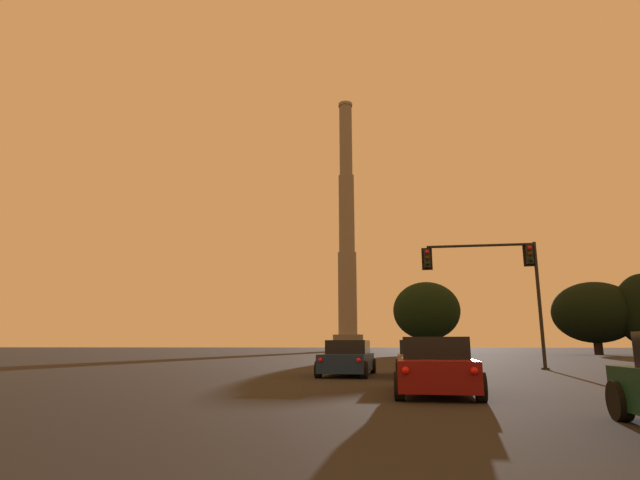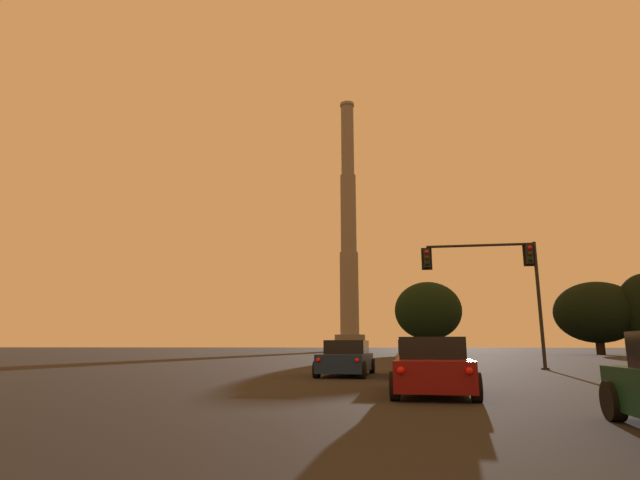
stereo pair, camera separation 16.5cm
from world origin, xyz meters
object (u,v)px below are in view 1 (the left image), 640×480
traffic_light_overhead_right (499,271)px  smokestack (347,248)px  sedan_center_lane_front (421,359)px  sedan_center_lane_second (436,367)px  sedan_left_lane_front (348,359)px

traffic_light_overhead_right → smokestack: (-16.82, 84.21, 18.01)m
traffic_light_overhead_right → smokestack: size_ratio=0.11×
sedan_center_lane_front → traffic_light_overhead_right: traffic_light_overhead_right is taller
sedan_center_lane_second → sedan_left_lane_front: 8.12m
traffic_light_overhead_right → smokestack: smokestack is taller
sedan_center_lane_front → sedan_left_lane_front: size_ratio=0.99×
sedan_center_lane_second → smokestack: 101.63m
sedan_center_lane_second → traffic_light_overhead_right: (4.47, 14.13, 4.46)m
sedan_center_lane_front → sedan_left_lane_front: same height
sedan_left_lane_front → smokestack: bearing=97.6°
sedan_center_lane_second → sedan_left_lane_front: same height
sedan_center_lane_front → traffic_light_overhead_right: size_ratio=0.70×
sedan_left_lane_front → smokestack: 94.02m
sedan_center_lane_front → traffic_light_overhead_right: (4.59, 7.07, 4.46)m
sedan_left_lane_front → traffic_light_overhead_right: 10.98m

